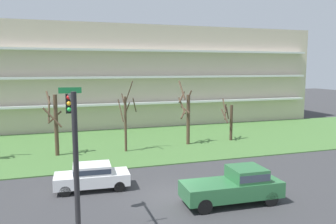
% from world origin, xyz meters
% --- Properties ---
extents(ground, '(160.00, 160.00, 0.00)m').
position_xyz_m(ground, '(0.00, 0.00, 0.00)').
color(ground, '#38383A').
extents(grass_lawn_strip, '(80.00, 16.00, 0.08)m').
position_xyz_m(grass_lawn_strip, '(0.00, 14.00, 0.04)').
color(grass_lawn_strip, '#477238').
rests_on(grass_lawn_strip, ground).
extents(apartment_building, '(54.22, 14.83, 12.37)m').
position_xyz_m(apartment_building, '(0.00, 28.94, 6.19)').
color(apartment_building, beige).
rests_on(apartment_building, ground).
extents(tree_left, '(1.52, 1.74, 5.43)m').
position_xyz_m(tree_left, '(-6.40, 11.35, 2.85)').
color(tree_left, '#4C3828').
rests_on(tree_left, ground).
extents(tree_center, '(1.70, 1.78, 6.20)m').
position_xyz_m(tree_center, '(-0.58, 10.98, 2.91)').
color(tree_center, '#4C3828').
rests_on(tree_center, ground).
extents(tree_right, '(1.36, 1.79, 6.10)m').
position_xyz_m(tree_right, '(5.41, 11.96, 2.88)').
color(tree_right, '#4C3828').
rests_on(tree_right, ground).
extents(tree_far_right, '(1.11, 1.70, 4.22)m').
position_xyz_m(tree_far_right, '(10.11, 12.33, 2.13)').
color(tree_far_right, '#423023').
rests_on(tree_far_right, ground).
extents(pickup_green_near_left, '(5.47, 2.21, 1.95)m').
position_xyz_m(pickup_green_near_left, '(2.83, -2.01, 1.02)').
color(pickup_green_near_left, '#2D6B3D').
rests_on(pickup_green_near_left, ground).
extents(sedan_white_center_left, '(4.50, 2.06, 1.57)m').
position_xyz_m(sedan_white_center_left, '(-4.35, 2.50, 0.87)').
color(sedan_white_center_left, white).
rests_on(sedan_white_center_left, ground).
extents(traffic_signal_mast, '(0.90, 5.55, 6.57)m').
position_xyz_m(traffic_signal_mast, '(-5.65, -4.76, 4.50)').
color(traffic_signal_mast, black).
rests_on(traffic_signal_mast, ground).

